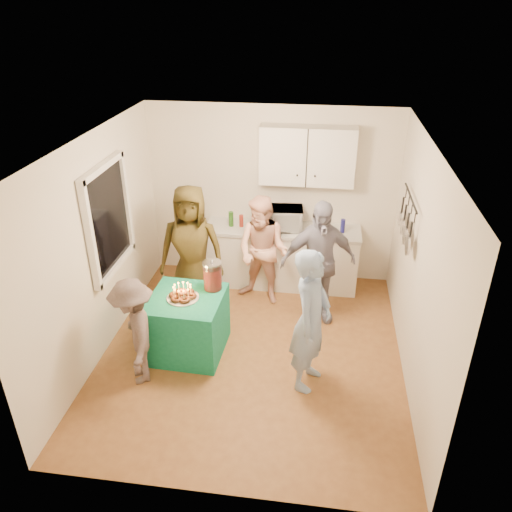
# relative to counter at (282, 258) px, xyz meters

# --- Properties ---
(floor) EXTENTS (4.00, 4.00, 0.00)m
(floor) POSITION_rel_counter_xyz_m (-0.20, -1.70, -0.43)
(floor) COLOR brown
(floor) RESTS_ON ground
(ceiling) EXTENTS (4.00, 4.00, 0.00)m
(ceiling) POSITION_rel_counter_xyz_m (-0.20, -1.70, 2.17)
(ceiling) COLOR white
(ceiling) RESTS_ON floor
(back_wall) EXTENTS (3.60, 3.60, 0.00)m
(back_wall) POSITION_rel_counter_xyz_m (-0.20, 0.30, 0.87)
(back_wall) COLOR silver
(back_wall) RESTS_ON floor
(left_wall) EXTENTS (4.00, 4.00, 0.00)m
(left_wall) POSITION_rel_counter_xyz_m (-2.00, -1.70, 0.87)
(left_wall) COLOR silver
(left_wall) RESTS_ON floor
(right_wall) EXTENTS (4.00, 4.00, 0.00)m
(right_wall) POSITION_rel_counter_xyz_m (1.60, -1.70, 0.87)
(right_wall) COLOR silver
(right_wall) RESTS_ON floor
(window_night) EXTENTS (0.04, 1.00, 1.20)m
(window_night) POSITION_rel_counter_xyz_m (-1.97, -1.40, 1.12)
(window_night) COLOR black
(window_night) RESTS_ON left_wall
(counter) EXTENTS (2.20, 0.58, 0.86)m
(counter) POSITION_rel_counter_xyz_m (0.00, 0.00, 0.00)
(counter) COLOR white
(counter) RESTS_ON floor
(countertop) EXTENTS (2.24, 0.62, 0.05)m
(countertop) POSITION_rel_counter_xyz_m (0.00, -0.00, 0.46)
(countertop) COLOR beige
(countertop) RESTS_ON counter
(upper_cabinet) EXTENTS (1.30, 0.30, 0.80)m
(upper_cabinet) POSITION_rel_counter_xyz_m (0.30, 0.15, 1.52)
(upper_cabinet) COLOR white
(upper_cabinet) RESTS_ON back_wall
(pot_rack) EXTENTS (0.12, 1.00, 0.60)m
(pot_rack) POSITION_rel_counter_xyz_m (1.52, -1.00, 1.17)
(pot_rack) COLOR black
(pot_rack) RESTS_ON right_wall
(microwave) EXTENTS (0.60, 0.44, 0.31)m
(microwave) POSITION_rel_counter_xyz_m (-0.01, 0.00, 0.64)
(microwave) COLOR white
(microwave) RESTS_ON countertop
(party_table) EXTENTS (0.89, 0.89, 0.76)m
(party_table) POSITION_rel_counter_xyz_m (-0.98, -1.77, -0.05)
(party_table) COLOR #127C55
(party_table) RESTS_ON floor
(donut_cake) EXTENTS (0.38, 0.38, 0.18)m
(donut_cake) POSITION_rel_counter_xyz_m (-1.00, -1.78, 0.42)
(donut_cake) COLOR #381C0C
(donut_cake) RESTS_ON party_table
(punch_jar) EXTENTS (0.22, 0.22, 0.34)m
(punch_jar) POSITION_rel_counter_xyz_m (-0.70, -1.52, 0.50)
(punch_jar) COLOR #B0140E
(punch_jar) RESTS_ON party_table
(man_birthday) EXTENTS (0.55, 0.70, 1.67)m
(man_birthday) POSITION_rel_counter_xyz_m (0.50, -2.14, 0.40)
(man_birthday) COLOR #8FA9D0
(man_birthday) RESTS_ON floor
(woman_back_left) EXTENTS (0.90, 0.62, 1.78)m
(woman_back_left) POSITION_rel_counter_xyz_m (-1.14, -0.79, 0.46)
(woman_back_left) COLOR brown
(woman_back_left) RESTS_ON floor
(woman_back_center) EXTENTS (0.91, 0.81, 1.56)m
(woman_back_center) POSITION_rel_counter_xyz_m (-0.22, -0.50, 0.35)
(woman_back_center) COLOR #FF9B85
(woman_back_center) RESTS_ON floor
(woman_back_right) EXTENTS (1.07, 0.68, 1.69)m
(woman_back_right) POSITION_rel_counter_xyz_m (0.54, -0.85, 0.42)
(woman_back_right) COLOR #120F33
(woman_back_right) RESTS_ON floor
(child_near_left) EXTENTS (0.78, 0.95, 1.28)m
(child_near_left) POSITION_rel_counter_xyz_m (-1.40, -2.34, 0.21)
(child_near_left) COLOR #514341
(child_near_left) RESTS_ON floor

